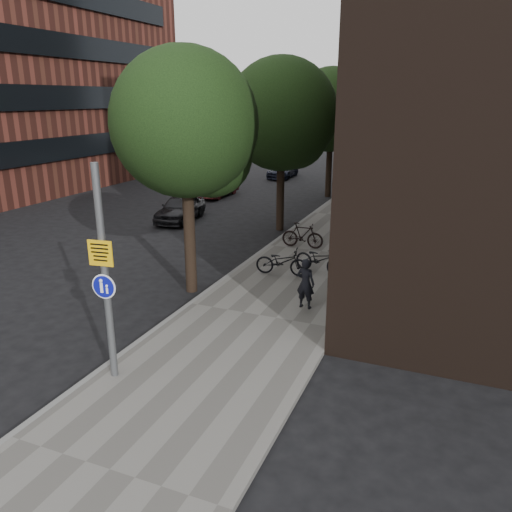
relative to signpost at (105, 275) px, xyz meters
The scene contains 15 objects.
ground 3.05m from the signpost, 29.34° to the left, with size 120.00×120.00×0.00m, color black.
sidewalk 11.28m from the signpost, 80.65° to the left, with size 4.50×60.00×0.12m, color slate.
curb_edge 11.14m from the signpost, 92.44° to the left, with size 0.15×60.00×0.13m, color slate.
street_tree_near 6.18m from the signpost, 100.21° to the left, with size 4.40×4.40×7.50m.
street_tree_mid 14.28m from the signpost, 94.05° to the left, with size 5.00×5.00×7.80m.
street_tree_far 23.18m from the signpost, 92.47° to the left, with size 5.00×5.00×7.80m.
signpost is the anchor object (origin of this frame).
pedestrian 6.14m from the signpost, 61.52° to the left, with size 0.55×0.36×1.51m, color black.
parked_bike_facade_near 8.86m from the signpost, 73.99° to the left, with size 0.66×1.88×0.99m, color black.
parked_bike_facade_far 13.46m from the signpost, 74.61° to the left, with size 0.46×1.64×0.98m, color black.
parked_bike_curb_near 7.96m from the signpost, 80.79° to the left, with size 0.64×1.83×0.96m, color black.
parked_bike_curb_far 11.26m from the signpost, 85.25° to the left, with size 0.49×1.73×1.04m, color black.
parked_car_near 15.18m from the signpost, 114.98° to the left, with size 1.57×3.90×1.33m, color black.
parked_car_mid 21.66m from the signpost, 110.41° to the left, with size 1.31×3.76×1.24m, color #4D1617.
parked_car_far 29.95m from the signpost, 102.19° to the left, with size 1.68×4.14×1.20m, color black.
Camera 1 is at (5.09, -8.72, 6.02)m, focal length 35.00 mm.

